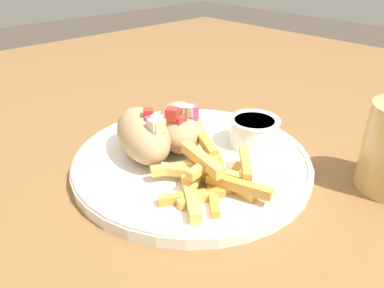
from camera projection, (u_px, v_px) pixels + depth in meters
table at (205, 184)px, 0.55m from camera, size 1.59×1.59×0.70m
plate at (192, 160)px, 0.49m from camera, size 0.31×0.31×0.02m
pita_sandwich_near at (143, 134)px, 0.48m from camera, size 0.14×0.10×0.07m
pita_sandwich_far at (180, 126)px, 0.51m from camera, size 0.13×0.12×0.07m
fries_pile at (210, 176)px, 0.43m from camera, size 0.14×0.14×0.04m
sauce_ramekin at (254, 130)px, 0.51m from camera, size 0.07×0.07×0.04m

